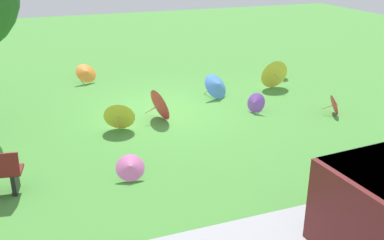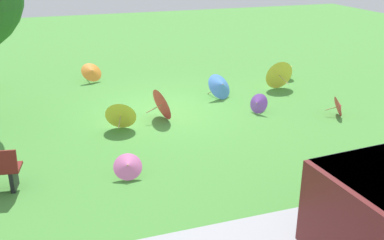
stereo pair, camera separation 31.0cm
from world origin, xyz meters
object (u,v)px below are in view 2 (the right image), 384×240
(parasol_pink_0, at_px, (128,166))
(parasol_red_1, at_px, (164,103))
(parasol_yellow_2, at_px, (285,68))
(parasol_yellow_1, at_px, (121,114))
(parasol_orange_2, at_px, (92,71))
(parasol_blue_0, at_px, (221,86))
(parasol_yellow_0, at_px, (278,74))
(parasol_red_0, at_px, (339,106))
(parasol_purple_0, at_px, (258,103))

(parasol_pink_0, xyz_separation_m, parasol_red_1, (-1.56, -2.94, 0.18))
(parasol_yellow_2, bearing_deg, parasol_pink_0, 39.16)
(parasol_red_1, xyz_separation_m, parasol_yellow_1, (1.22, 0.31, -0.05))
(parasol_orange_2, relative_size, parasol_red_1, 0.92)
(parasol_yellow_1, bearing_deg, parasol_blue_0, -156.21)
(parasol_yellow_1, height_order, parasol_blue_0, same)
(parasol_pink_0, relative_size, parasol_yellow_2, 0.81)
(parasol_red_1, bearing_deg, parasol_orange_2, -71.01)
(parasol_yellow_0, relative_size, parasol_blue_0, 0.93)
(parasol_orange_2, height_order, parasol_blue_0, parasol_blue_0)
(parasol_yellow_2, bearing_deg, parasol_red_1, 26.07)
(parasol_red_0, bearing_deg, parasol_yellow_0, -82.46)
(parasol_purple_0, height_order, parasol_blue_0, parasol_blue_0)
(parasol_red_1, distance_m, parasol_yellow_2, 5.71)
(parasol_orange_2, relative_size, parasol_yellow_2, 1.12)
(parasol_yellow_0, bearing_deg, parasol_red_1, 19.39)
(parasol_red_1, xyz_separation_m, parasol_yellow_2, (-5.12, -2.51, -0.07))
(parasol_yellow_0, relative_size, parasol_red_0, 1.55)
(parasol_yellow_1, bearing_deg, parasol_purple_0, 179.05)
(parasol_yellow_0, relative_size, parasol_yellow_1, 1.10)
(parasol_orange_2, xyz_separation_m, parasol_yellow_1, (-0.21, 4.50, 0.02))
(parasol_red_0, height_order, parasol_orange_2, parasol_orange_2)
(parasol_red_0, bearing_deg, parasol_orange_2, -42.00)
(parasol_blue_0, bearing_deg, parasol_orange_2, -40.16)
(parasol_yellow_0, relative_size, parasol_pink_0, 1.51)
(parasol_pink_0, distance_m, parasol_yellow_1, 2.65)
(parasol_pink_0, height_order, parasol_yellow_1, parasol_yellow_1)
(parasol_yellow_0, xyz_separation_m, parasol_purple_0, (1.66, 1.89, -0.20))
(parasol_yellow_0, height_order, parasol_purple_0, parasol_yellow_0)
(parasol_yellow_0, distance_m, parasol_red_0, 2.85)
(parasol_yellow_0, relative_size, parasol_orange_2, 1.10)
(parasol_red_0, relative_size, parasol_purple_0, 0.96)
(parasol_orange_2, bearing_deg, parasol_yellow_1, 92.74)
(parasol_blue_0, bearing_deg, parasol_purple_0, 107.70)
(parasol_pink_0, relative_size, parasol_yellow_1, 0.73)
(parasol_orange_2, bearing_deg, parasol_yellow_2, 165.68)
(parasol_pink_0, bearing_deg, parasol_orange_2, -90.99)
(parasol_orange_2, bearing_deg, parasol_blue_0, 139.84)
(parasol_yellow_0, xyz_separation_m, parasol_yellow_1, (5.51, 1.82, -0.09))
(parasol_yellow_1, bearing_deg, parasol_yellow_0, -161.69)
(parasol_red_1, bearing_deg, parasol_yellow_0, -160.61)
(parasol_yellow_0, distance_m, parasol_purple_0, 2.52)
(parasol_red_0, bearing_deg, parasol_blue_0, -44.43)
(parasol_pink_0, height_order, parasol_purple_0, parasol_purple_0)
(parasol_yellow_0, distance_m, parasol_yellow_2, 1.31)
(parasol_red_0, distance_m, parasol_yellow_1, 5.97)
(parasol_pink_0, bearing_deg, parasol_red_0, -165.35)
(parasol_red_0, xyz_separation_m, parasol_yellow_2, (-0.46, -3.82, 0.09))
(parasol_purple_0, xyz_separation_m, parasol_yellow_1, (3.85, -0.06, 0.12))
(parasol_red_0, xyz_separation_m, parasol_blue_0, (2.53, -2.48, 0.12))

